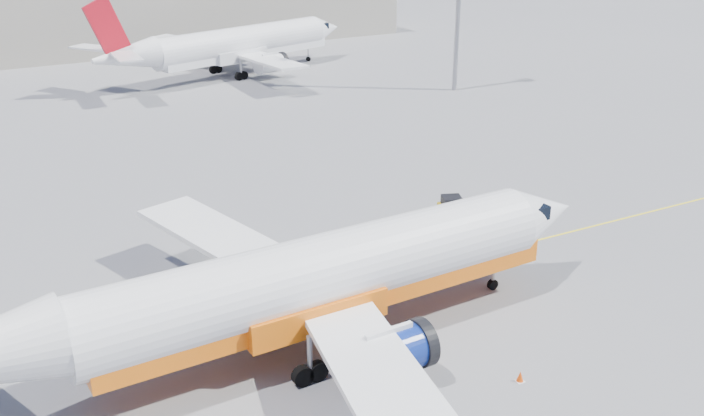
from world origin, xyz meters
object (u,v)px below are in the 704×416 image
gse_tug (457,210)px  traffic_cone (520,377)px  second_jet (234,45)px  main_jet (301,283)px

gse_tug → traffic_cone: gse_tug is taller
second_jet → gse_tug: second_jet is taller
gse_tug → traffic_cone: 16.79m
second_jet → main_jet: bearing=-123.7°
second_jet → traffic_cone: 61.60m
traffic_cone → gse_tug: bearing=63.6°
second_jet → traffic_cone: size_ratio=66.40×
traffic_cone → second_jet: bearing=80.6°
main_jet → gse_tug: bearing=27.7°
second_jet → gse_tug: bearing=-109.5°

